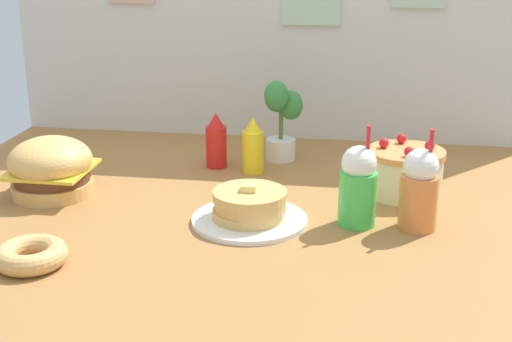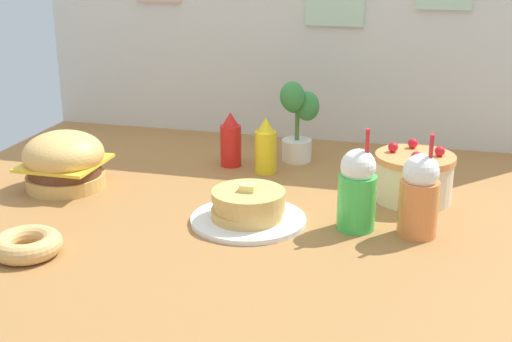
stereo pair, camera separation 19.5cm
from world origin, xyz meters
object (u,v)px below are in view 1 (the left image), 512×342
(ketchup_bottle, at_px, (216,142))
(cream_soda_cup, at_px, (358,186))
(orange_float_cup, at_px, (419,190))
(burger, at_px, (51,168))
(mustard_bottle, at_px, (252,147))
(pancake_stack, at_px, (250,209))
(donut_pink_glaze, at_px, (31,254))
(layer_cake, at_px, (405,172))
(potted_plant, at_px, (281,117))

(ketchup_bottle, bearing_deg, cream_soda_cup, -41.93)
(ketchup_bottle, distance_m, orange_float_cup, 0.79)
(cream_soda_cup, bearing_deg, burger, 174.24)
(burger, xyz_separation_m, mustard_bottle, (0.58, 0.31, 0.00))
(pancake_stack, bearing_deg, donut_pink_glaze, -144.70)
(ketchup_bottle, bearing_deg, orange_float_cup, -34.08)
(ketchup_bottle, xyz_separation_m, mustard_bottle, (0.13, -0.04, 0.00))
(burger, distance_m, layer_cake, 1.09)
(ketchup_bottle, xyz_separation_m, cream_soda_cup, (0.49, -0.44, 0.02))
(orange_float_cup, bearing_deg, mustard_bottle, 142.39)
(layer_cake, height_order, ketchup_bottle, ketchup_bottle)
(burger, height_order, mustard_bottle, mustard_bottle)
(burger, bearing_deg, potted_plant, 35.00)
(cream_soda_cup, height_order, donut_pink_glaze, cream_soda_cup)
(cream_soda_cup, distance_m, potted_plant, 0.62)
(mustard_bottle, bearing_deg, layer_cake, -15.31)
(burger, distance_m, pancake_stack, 0.66)
(layer_cake, bearing_deg, potted_plant, 145.33)
(pancake_stack, height_order, potted_plant, potted_plant)
(layer_cake, bearing_deg, cream_soda_cup, -118.09)
(pancake_stack, distance_m, orange_float_cup, 0.47)
(mustard_bottle, distance_m, orange_float_cup, 0.66)
(ketchup_bottle, height_order, mustard_bottle, same)
(burger, height_order, ketchup_bottle, ketchup_bottle)
(potted_plant, bearing_deg, burger, -145.00)
(cream_soda_cup, bearing_deg, pancake_stack, -173.27)
(potted_plant, bearing_deg, ketchup_bottle, -151.60)
(layer_cake, distance_m, ketchup_bottle, 0.66)
(burger, xyz_separation_m, pancake_stack, (0.64, -0.13, -0.05))
(ketchup_bottle, bearing_deg, layer_cake, -15.67)
(ketchup_bottle, distance_m, cream_soda_cup, 0.66)
(mustard_bottle, height_order, potted_plant, potted_plant)
(pancake_stack, height_order, ketchup_bottle, ketchup_bottle)
(mustard_bottle, xyz_separation_m, donut_pink_glaze, (-0.42, -0.78, -0.06))
(pancake_stack, bearing_deg, orange_float_cup, 4.03)
(pancake_stack, distance_m, layer_cake, 0.53)
(mustard_bottle, height_order, donut_pink_glaze, mustard_bottle)
(ketchup_bottle, xyz_separation_m, potted_plant, (0.21, 0.11, 0.07))
(donut_pink_glaze, distance_m, potted_plant, 1.07)
(pancake_stack, bearing_deg, cream_soda_cup, 6.73)
(burger, bearing_deg, mustard_bottle, 27.83)
(pancake_stack, height_order, donut_pink_glaze, pancake_stack)
(donut_pink_glaze, bearing_deg, pancake_stack, 35.30)
(potted_plant, bearing_deg, orange_float_cup, -51.42)
(mustard_bottle, relative_size, cream_soda_cup, 0.67)
(mustard_bottle, height_order, orange_float_cup, orange_float_cup)
(mustard_bottle, bearing_deg, burger, -152.17)
(potted_plant, bearing_deg, cream_soda_cup, -63.21)
(mustard_bottle, distance_m, donut_pink_glaze, 0.89)
(ketchup_bottle, bearing_deg, mustard_bottle, -17.01)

